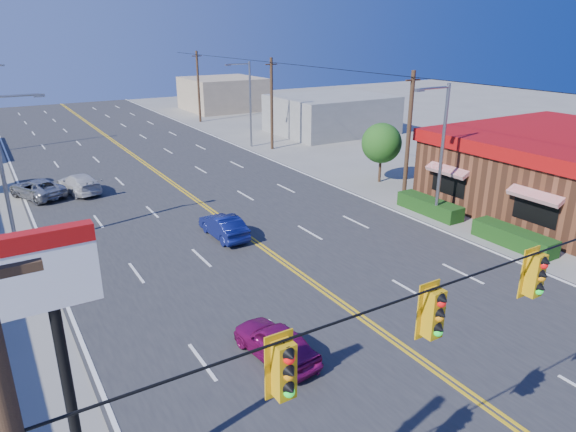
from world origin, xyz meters
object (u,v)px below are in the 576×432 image
signal_span (558,284)px  car_magenta (276,343)px  car_silver (37,189)px  kfc (561,169)px  pizza_hut_sign (56,323)px  car_white (79,184)px  car_blue (224,227)px

signal_span → car_magenta: signal_span is taller
car_magenta → car_silver: bearing=-85.6°
kfc → car_silver: size_ratio=3.56×
kfc → pizza_hut_sign: (-30.90, -8.00, 2.80)m
car_magenta → car_white: car_white is taller
signal_span → car_blue: (-1.01, 17.92, -4.25)m
signal_span → car_blue: signal_span is taller
kfc → car_magenta: size_ratio=4.46×
car_blue → car_silver: 15.18m
car_magenta → car_silver: (-4.73, 24.02, 0.01)m
signal_span → car_white: signal_span is taller
car_blue → car_white: car_white is taller
car_white → signal_span: bearing=90.2°
signal_span → car_white: size_ratio=5.37×
car_white → car_silver: bearing=-17.5°
kfc → car_silver: (-28.83, 18.95, -1.74)m
car_magenta → car_blue: bearing=-112.3°
signal_span → pizza_hut_sign: bearing=159.8°
kfc → car_white: bearing=144.5°
pizza_hut_sign → car_magenta: (6.80, 2.93, -4.56)m
pizza_hut_sign → car_blue: 17.66m
pizza_hut_sign → car_silver: 27.40m
pizza_hut_sign → car_white: 27.44m
signal_span → car_white: 31.55m
kfc → car_magenta: kfc is taller
kfc → car_blue: bearing=164.3°
car_magenta → car_blue: (3.07, 11.00, 0.01)m
car_magenta → signal_span: bearing=113.7°
car_blue → car_white: size_ratio=0.85×
kfc → car_blue: kfc is taller
kfc → car_magenta: 24.69m
car_blue → kfc: bearing=163.0°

